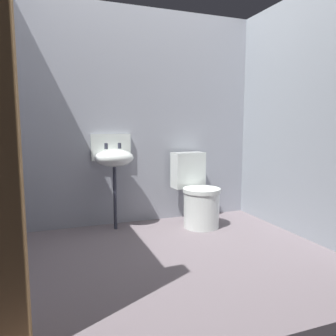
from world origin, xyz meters
name	(u,v)px	position (x,y,z in m)	size (l,w,h in m)	color
ground_plane	(178,257)	(0.00, 0.00, -0.04)	(2.96, 2.44, 0.08)	slate
wall_back	(143,118)	(0.00, 1.07, 1.17)	(2.96, 0.10, 2.33)	#9CA0AB
wall_right	(301,117)	(1.33, 0.10, 1.17)	(0.10, 2.24, 2.33)	#959DA6
wooden_door_post	(1,106)	(-1.19, -0.87, 1.17)	(0.14, 0.14, 2.33)	#A77948
toilet_near_wall	(197,196)	(0.49, 0.67, 0.32)	(0.43, 0.62, 0.78)	white
sink	(114,157)	(-0.38, 0.86, 0.75)	(0.42, 0.34, 0.99)	#323442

